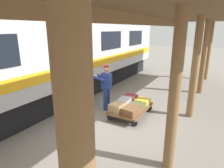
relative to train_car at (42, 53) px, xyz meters
The scene contains 12 objects.
ground_plane 4.15m from the train_car, behind, with size 60.00×60.00×0.00m, color gray.
platform_canopy 5.58m from the train_car, behind, with size 3.20×15.87×3.56m.
train_car is the anchor object (origin of this frame).
luggage_cart 4.12m from the train_car, behind, with size 1.11×1.77×0.30m.
suitcase_burgundy_valise 3.92m from the train_car, 162.98° to the right, with size 0.46×0.45×0.27m, color maroon.
suitcase_tan_vintage 3.78m from the train_car, behind, with size 0.46×0.59×0.26m, color tan.
suitcase_gray_aluminum 3.82m from the train_car, behind, with size 0.40×0.63×0.27m, color #9EA0A5.
suitcase_brown_leather 4.24m from the train_car, behind, with size 0.47×0.62×0.22m, color brown.
suitcase_olive_duffel 4.29m from the train_car, behind, with size 0.49×0.47×0.18m, color brown.
suitcase_yellow_case 4.37m from the train_car, 165.04° to the right, with size 0.47×0.48×0.19m, color gold.
porter_in_overalls 2.90m from the train_car, 167.12° to the right, with size 0.70×0.48×1.70m.
porter_by_door 2.16m from the train_car, 169.58° to the right, with size 0.70×0.48×1.70m.
Camera 1 is at (-2.64, 5.35, 3.00)m, focal length 31.10 mm.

